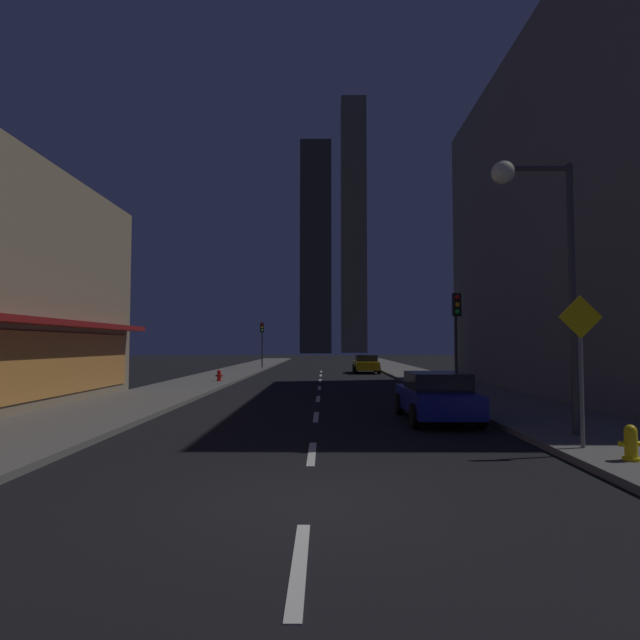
{
  "coord_description": "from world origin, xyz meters",
  "views": [
    {
      "loc": [
        0.26,
        -7.22,
        2.28
      ],
      "look_at": [
        0.0,
        22.95,
        3.78
      ],
      "focal_mm": 27.73,
      "sensor_mm": 36.0,
      "label": 1
    }
  ],
  "objects_px": {
    "car_parked_far": "(366,364)",
    "fire_hydrant_yellow_near": "(631,444)",
    "street_lamp_right": "(536,229)",
    "fire_hydrant_far_left": "(219,376)",
    "pedestrian_crossing_sign": "(581,357)",
    "car_parked_near": "(436,396)",
    "traffic_light_far_left": "(262,335)",
    "traffic_light_near_right": "(456,321)"
  },
  "relations": [
    {
      "from": "fire_hydrant_yellow_near",
      "to": "pedestrian_crossing_sign",
      "type": "distance_m",
      "value": 1.94
    },
    {
      "from": "car_parked_far",
      "to": "traffic_light_near_right",
      "type": "bearing_deg",
      "value": -84.59
    },
    {
      "from": "street_lamp_right",
      "to": "pedestrian_crossing_sign",
      "type": "xyz_separation_m",
      "value": [
        0.22,
        -1.49,
        -3.05
      ]
    },
    {
      "from": "pedestrian_crossing_sign",
      "to": "street_lamp_right",
      "type": "bearing_deg",
      "value": 98.42
    },
    {
      "from": "traffic_light_near_right",
      "to": "street_lamp_right",
      "type": "height_order",
      "value": "street_lamp_right"
    },
    {
      "from": "traffic_light_near_right",
      "to": "street_lamp_right",
      "type": "xyz_separation_m",
      "value": [
        -0.12,
        -7.75,
        1.87
      ]
    },
    {
      "from": "fire_hydrant_far_left",
      "to": "traffic_light_far_left",
      "type": "xyz_separation_m",
      "value": [
        0.4,
        16.72,
        2.74
      ]
    },
    {
      "from": "car_parked_near",
      "to": "traffic_light_near_right",
      "type": "relative_size",
      "value": 1.01
    },
    {
      "from": "traffic_light_far_left",
      "to": "traffic_light_near_right",
      "type": "bearing_deg",
      "value": -67.15
    },
    {
      "from": "car_parked_far",
      "to": "fire_hydrant_far_left",
      "type": "height_order",
      "value": "car_parked_far"
    },
    {
      "from": "fire_hydrant_far_left",
      "to": "fire_hydrant_yellow_near",
      "type": "bearing_deg",
      "value": -59.11
    },
    {
      "from": "traffic_light_far_left",
      "to": "pedestrian_crossing_sign",
      "type": "bearing_deg",
      "value": -72.56
    },
    {
      "from": "fire_hydrant_far_left",
      "to": "pedestrian_crossing_sign",
      "type": "xyz_separation_m",
      "value": [
        11.5,
        -18.62,
        1.56
      ]
    },
    {
      "from": "fire_hydrant_yellow_near",
      "to": "traffic_light_far_left",
      "type": "height_order",
      "value": "traffic_light_far_left"
    },
    {
      "from": "car_parked_near",
      "to": "traffic_light_far_left",
      "type": "xyz_separation_m",
      "value": [
        -9.1,
        30.81,
        2.45
      ]
    },
    {
      "from": "car_parked_near",
      "to": "fire_hydrant_far_left",
      "type": "distance_m",
      "value": 17.0
    },
    {
      "from": "car_parked_far",
      "to": "pedestrian_crossing_sign",
      "type": "distance_m",
      "value": 29.38
    },
    {
      "from": "car_parked_far",
      "to": "fire_hydrant_yellow_near",
      "type": "distance_m",
      "value": 30.48
    },
    {
      "from": "traffic_light_far_left",
      "to": "car_parked_near",
      "type": "bearing_deg",
      "value": -73.55
    },
    {
      "from": "traffic_light_far_left",
      "to": "fire_hydrant_far_left",
      "type": "bearing_deg",
      "value": -91.37
    },
    {
      "from": "fire_hydrant_yellow_near",
      "to": "street_lamp_right",
      "type": "bearing_deg",
      "value": 101.34
    },
    {
      "from": "car_parked_near",
      "to": "pedestrian_crossing_sign",
      "type": "xyz_separation_m",
      "value": [
        2.0,
        -4.53,
        1.28
      ]
    },
    {
      "from": "car_parked_far",
      "to": "street_lamp_right",
      "type": "relative_size",
      "value": 0.64
    },
    {
      "from": "car_parked_near",
      "to": "car_parked_far",
      "type": "bearing_deg",
      "value": 90.0
    },
    {
      "from": "car_parked_far",
      "to": "fire_hydrant_far_left",
      "type": "bearing_deg",
      "value": -131.69
    },
    {
      "from": "car_parked_far",
      "to": "traffic_light_near_right",
      "type": "distance_m",
      "value": 20.28
    },
    {
      "from": "fire_hydrant_yellow_near",
      "to": "traffic_light_near_right",
      "type": "distance_m",
      "value": 10.71
    },
    {
      "from": "fire_hydrant_yellow_near",
      "to": "street_lamp_right",
      "type": "xyz_separation_m",
      "value": [
        -0.52,
        2.59,
        4.61
      ]
    },
    {
      "from": "street_lamp_right",
      "to": "traffic_light_near_right",
      "type": "bearing_deg",
      "value": 89.11
    },
    {
      "from": "car_parked_near",
      "to": "traffic_light_far_left",
      "type": "distance_m",
      "value": 32.22
    },
    {
      "from": "car_parked_far",
      "to": "street_lamp_right",
      "type": "bearing_deg",
      "value": -86.34
    },
    {
      "from": "fire_hydrant_yellow_near",
      "to": "traffic_light_near_right",
      "type": "bearing_deg",
      "value": 92.21
    },
    {
      "from": "fire_hydrant_far_left",
      "to": "traffic_light_far_left",
      "type": "bearing_deg",
      "value": 88.63
    },
    {
      "from": "fire_hydrant_yellow_near",
      "to": "pedestrian_crossing_sign",
      "type": "bearing_deg",
      "value": 105.17
    },
    {
      "from": "pedestrian_crossing_sign",
      "to": "car_parked_far",
      "type": "bearing_deg",
      "value": 93.91
    },
    {
      "from": "fire_hydrant_far_left",
      "to": "traffic_light_near_right",
      "type": "xyz_separation_m",
      "value": [
        11.4,
        -9.38,
        2.74
      ]
    },
    {
      "from": "car_parked_near",
      "to": "street_lamp_right",
      "type": "height_order",
      "value": "street_lamp_right"
    },
    {
      "from": "car_parked_far",
      "to": "fire_hydrant_far_left",
      "type": "relative_size",
      "value": 6.48
    },
    {
      "from": "fire_hydrant_far_left",
      "to": "traffic_light_near_right",
      "type": "height_order",
      "value": "traffic_light_near_right"
    },
    {
      "from": "traffic_light_far_left",
      "to": "street_lamp_right",
      "type": "height_order",
      "value": "street_lamp_right"
    },
    {
      "from": "street_lamp_right",
      "to": "traffic_light_far_left",
      "type": "bearing_deg",
      "value": 107.82
    },
    {
      "from": "car_parked_near",
      "to": "car_parked_far",
      "type": "xyz_separation_m",
      "value": [
        0.0,
        24.76,
        0.0
      ]
    }
  ]
}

